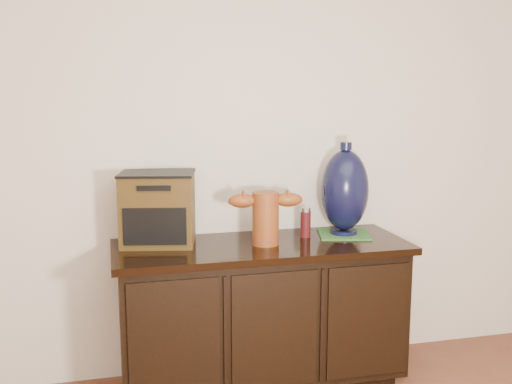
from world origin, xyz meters
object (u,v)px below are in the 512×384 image
object	(u,v)px
tv_radio	(158,208)
spray_can	(305,223)
sideboard	(261,314)
lamp_base	(345,191)
terracotta_vessel	(266,215)

from	to	relation	value
tv_radio	spray_can	bearing A→B (deg)	8.01
sideboard	spray_can	world-z (taller)	spray_can
lamp_base	spray_can	bearing A→B (deg)	179.06
tv_radio	spray_can	world-z (taller)	tv_radio
terracotta_vessel	tv_radio	world-z (taller)	tv_radio
terracotta_vessel	spray_can	world-z (taller)	terracotta_vessel
spray_can	tv_radio	bearing A→B (deg)	176.41
lamp_base	spray_can	size ratio (longest dim) A/B	3.07
sideboard	terracotta_vessel	distance (m)	0.52
tv_radio	spray_can	size ratio (longest dim) A/B	2.60
sideboard	tv_radio	size ratio (longest dim) A/B	3.59
tv_radio	spray_can	xyz separation A→B (m)	(0.75, -0.05, -0.10)
sideboard	terracotta_vessel	xyz separation A→B (m)	(0.02, -0.02, 0.52)
sideboard	lamp_base	size ratio (longest dim) A/B	3.04
spray_can	terracotta_vessel	bearing A→B (deg)	-158.28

